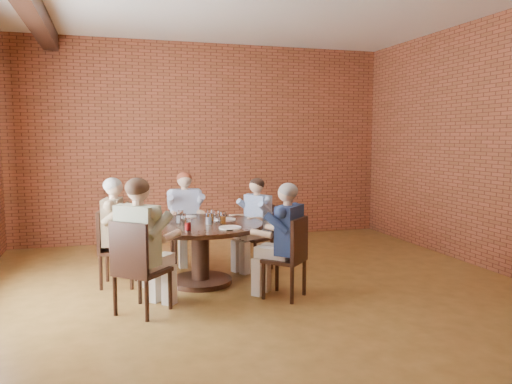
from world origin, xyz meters
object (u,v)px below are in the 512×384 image
object	(u,v)px
chair_a	(259,233)
diner_a	(255,224)
dining_table	(200,241)
diner_c	(118,232)
diner_b	(185,218)
chair_e	(291,254)
chair_c	(111,245)
chair_d	(136,265)
diner_e	(284,241)
smartphone	(230,229)
chair_b	(185,227)
diner_d	(142,246)

from	to	relation	value
chair_a	diner_a	size ratio (longest dim) A/B	0.71
diner_a	dining_table	bearing A→B (deg)	-90.00
chair_a	diner_c	xyz separation A→B (m)	(-1.86, -0.29, 0.17)
diner_b	chair_e	bearing A→B (deg)	-66.41
chair_c	diner_c	bearing A→B (deg)	-90.00
chair_d	diner_a	bearing A→B (deg)	-98.63
diner_c	chair_d	size ratio (longest dim) A/B	1.35
chair_c	diner_e	bearing A→B (deg)	-106.93
chair_d	smartphone	world-z (taller)	chair_d
dining_table	smartphone	bearing A→B (deg)	-63.52
chair_e	smartphone	bearing A→B (deg)	-74.93
dining_table	chair_a	world-z (taller)	chair_a
chair_e	diner_e	distance (m)	0.17
chair_b	chair_d	bearing A→B (deg)	-111.70
dining_table	diner_b	distance (m)	1.09
diner_c	chair_e	bearing A→B (deg)	-108.18
diner_c	diner_b	bearing A→B (deg)	-35.20
diner_a	smartphone	distance (m)	1.13
diner_a	chair_c	xyz separation A→B (m)	(-1.88, -0.24, -0.12)
chair_d	diner_e	distance (m)	1.62
diner_a	chair_b	distance (m)	1.12
dining_table	chair_a	size ratio (longest dim) A/B	1.74
dining_table	chair_d	world-z (taller)	chair_d
chair_e	smartphone	xyz separation A→B (m)	(-0.61, 0.35, 0.26)
diner_c	diner_d	size ratio (longest dim) A/B	0.94
dining_table	diner_a	size ratio (longest dim) A/B	1.24
chair_b	diner_d	xyz separation A→B (m)	(-0.73, -2.01, 0.19)
chair_b	diner_a	bearing A→B (deg)	-40.68
chair_a	diner_d	world-z (taller)	diner_d
diner_c	chair_d	distance (m)	1.13
chair_d	diner_e	world-z (taller)	diner_e
dining_table	diner_d	size ratio (longest dim) A/B	1.11
chair_a	diner_d	distance (m)	2.13
diner_b	smartphone	world-z (taller)	diner_b
chair_c	chair_e	xyz separation A→B (m)	(1.90, -1.07, -0.00)
chair_a	chair_c	distance (m)	1.96
chair_e	diner_e	xyz separation A→B (m)	(-0.06, 0.06, 0.15)
diner_a	diner_d	world-z (taller)	diner_d
chair_d	chair_e	xyz separation A→B (m)	(1.67, 0.06, -0.02)
diner_a	chair_b	bearing A→B (deg)	-158.52
chair_b	diner_c	world-z (taller)	diner_c
diner_c	diner_d	bearing A→B (deg)	-156.61
chair_a	diner_a	bearing A→B (deg)	-90.00
chair_d	chair_e	world-z (taller)	chair_d
chair_b	diner_e	world-z (taller)	diner_e
diner_c	diner_e	world-z (taller)	diner_c
diner_a	chair_e	bearing A→B (deg)	-27.41
diner_a	diner_d	bearing A→B (deg)	-79.30
diner_d	diner_c	bearing A→B (deg)	-36.65
diner_b	diner_d	world-z (taller)	diner_d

